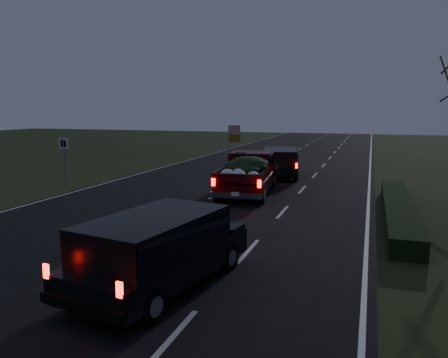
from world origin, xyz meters
The scene contains 7 objects.
ground centered at (0.00, 0.00, 0.00)m, with size 120.00×120.00×0.00m, color black.
road_asphalt centered at (0.00, 0.00, 0.01)m, with size 14.00×120.00×0.02m, color black.
hedge_row centered at (7.80, 3.00, 0.30)m, with size 1.00×10.00×0.60m, color black.
route_sign centered at (-8.50, 5.00, 1.66)m, with size 0.55×0.08×2.50m.
pickup_truck centered at (1.32, 5.66, 1.08)m, with size 2.63×5.67×2.88m.
lead_suv centered at (1.72, 11.22, 1.02)m, with size 2.83×5.00×1.36m.
rear_suv centered at (2.37, -5.58, 1.03)m, with size 2.75×5.02×1.37m.
Camera 1 is at (6.72, -13.89, 3.97)m, focal length 35.00 mm.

